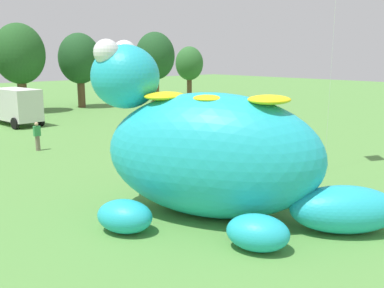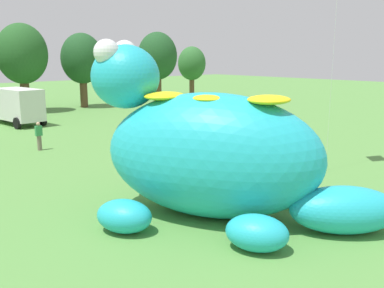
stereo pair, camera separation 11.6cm
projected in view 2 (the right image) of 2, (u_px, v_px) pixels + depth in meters
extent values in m
plane|color=#568E42|center=(224.00, 200.00, 16.62)|extent=(160.00, 160.00, 0.00)
ellipsoid|color=#23B2C6|center=(211.00, 155.00, 14.72)|extent=(7.00, 8.64, 4.35)
ellipsoid|color=#23B2C6|center=(125.00, 77.00, 15.31)|extent=(3.20, 3.30, 2.29)
sphere|color=white|center=(107.00, 52.00, 14.67)|extent=(0.92, 0.92, 0.92)
sphere|color=white|center=(125.00, 52.00, 15.83)|extent=(0.92, 0.92, 0.92)
ellipsoid|color=yellow|center=(165.00, 96.00, 14.91)|extent=(2.18, 2.04, 0.29)
ellipsoid|color=yellow|center=(212.00, 98.00, 14.31)|extent=(2.18, 2.04, 0.29)
ellipsoid|color=yellow|center=(269.00, 100.00, 13.65)|extent=(2.18, 2.04, 0.29)
ellipsoid|color=#23B2C6|center=(124.00, 216.00, 13.57)|extent=(2.04, 2.26, 1.06)
ellipsoid|color=#23B2C6|center=(181.00, 177.00, 18.00)|extent=(2.04, 2.26, 1.06)
ellipsoid|color=#23B2C6|center=(257.00, 233.00, 12.29)|extent=(2.04, 2.26, 1.06)
ellipsoid|color=#23B2C6|center=(281.00, 189.00, 16.37)|extent=(2.04, 2.26, 1.06)
ellipsoid|color=#23B2C6|center=(344.00, 210.00, 13.49)|extent=(3.74, 3.63, 1.52)
cube|color=silver|center=(2.00, 105.00, 36.35)|extent=(2.17, 1.99, 1.90)
cube|color=silver|center=(19.00, 104.00, 34.18)|extent=(2.56, 4.79, 2.50)
cylinder|color=black|center=(14.00, 115.00, 37.27)|extent=(0.37, 0.92, 0.90)
cylinder|color=black|center=(17.00, 123.00, 32.62)|extent=(0.37, 0.92, 0.90)
cylinder|color=black|center=(43.00, 120.00, 34.14)|extent=(0.37, 0.92, 0.90)
cylinder|color=brown|center=(25.00, 97.00, 42.16)|extent=(0.87, 0.87, 3.04)
ellipsoid|color=#235623|center=(22.00, 54.00, 41.30)|extent=(4.86, 4.86, 5.84)
cylinder|color=brown|center=(84.00, 94.00, 46.19)|extent=(0.80, 0.80, 2.79)
ellipsoid|color=#1E4C23|center=(82.00, 58.00, 45.40)|extent=(4.46, 4.46, 5.35)
cylinder|color=brown|center=(158.00, 90.00, 51.40)|extent=(0.83, 0.83, 2.92)
ellipsoid|color=#1E4C23|center=(158.00, 56.00, 50.57)|extent=(4.67, 4.67, 5.61)
cylinder|color=brown|center=(192.00, 87.00, 58.98)|extent=(0.68, 0.68, 2.38)
ellipsoid|color=#2D662D|center=(192.00, 63.00, 58.31)|extent=(3.81, 3.81, 4.57)
cylinder|color=#726656|center=(40.00, 143.00, 25.33)|extent=(0.26, 0.26, 0.88)
cube|color=#338C4C|center=(39.00, 131.00, 25.18)|extent=(0.38, 0.22, 0.60)
sphere|color=tan|center=(38.00, 124.00, 25.09)|extent=(0.22, 0.22, 0.22)
cylinder|color=#2D334C|center=(157.00, 143.00, 25.20)|extent=(0.26, 0.26, 0.88)
cube|color=#2D4CA5|center=(157.00, 131.00, 25.05)|extent=(0.38, 0.22, 0.60)
sphere|color=beige|center=(157.00, 124.00, 24.97)|extent=(0.22, 0.22, 0.22)
cylinder|color=brown|center=(326.00, 169.00, 20.92)|extent=(0.06, 0.06, 0.15)
cylinder|color=silver|center=(333.00, 54.00, 19.78)|extent=(0.01, 0.01, 10.98)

